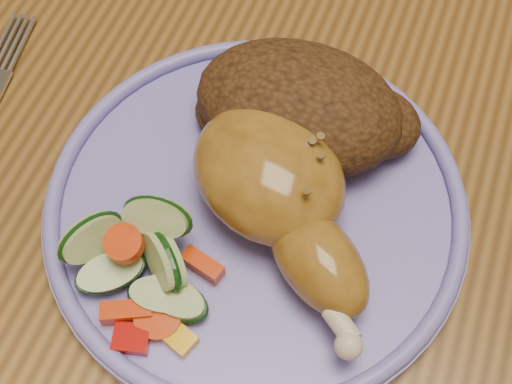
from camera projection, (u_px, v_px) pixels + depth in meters
The scene contains 6 objects.
dining_table at pixel (408, 183), 0.54m from camera, with size 0.90×1.40×0.75m.
plate at pixel (256, 209), 0.43m from camera, with size 0.25×0.25×0.01m, color #766EC9.
plate_rim at pixel (256, 200), 0.42m from camera, with size 0.25×0.25×0.01m, color #766EC9.
chicken_leg at pixel (280, 194), 0.40m from camera, with size 0.15×0.15×0.05m.
rice_pilaf at pixel (303, 109), 0.43m from camera, with size 0.14×0.09×0.06m.
vegetable_pile at pixel (142, 265), 0.39m from camera, with size 0.10×0.09×0.05m.
Camera 1 is at (-0.01, -0.30, 1.13)m, focal length 50.00 mm.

